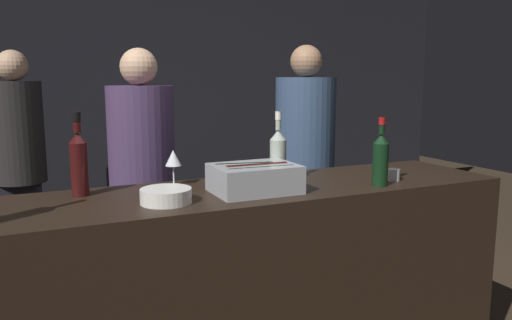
{
  "coord_description": "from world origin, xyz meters",
  "views": [
    {
      "loc": [
        -0.92,
        -1.68,
        1.47
      ],
      "look_at": [
        0.0,
        0.33,
        1.11
      ],
      "focal_mm": 35.0,
      "sensor_mm": 36.0,
      "label": 1
    }
  ],
  "objects_px": {
    "red_wine_bottle_black_foil": "(79,161)",
    "person_in_hoodie": "(305,160)",
    "ice_bin_with_bottles": "(255,177)",
    "bowl_white": "(166,195)",
    "red_wine_bottle_burgundy": "(381,158)",
    "white_wine_bottle": "(278,154)",
    "wine_glass": "(173,159)",
    "person_blond_tee": "(143,177)",
    "candle_votive": "(393,175)",
    "person_grey_polo": "(19,158)"
  },
  "relations": [
    {
      "from": "white_wine_bottle",
      "to": "red_wine_bottle_burgundy",
      "type": "bearing_deg",
      "value": -34.24
    },
    {
      "from": "wine_glass",
      "to": "red_wine_bottle_burgundy",
      "type": "relative_size",
      "value": 0.52
    },
    {
      "from": "person_in_hoodie",
      "to": "person_grey_polo",
      "type": "height_order",
      "value": "person_in_hoodie"
    },
    {
      "from": "red_wine_bottle_burgundy",
      "to": "white_wine_bottle",
      "type": "xyz_separation_m",
      "value": [
        -0.39,
        0.26,
        0.0
      ]
    },
    {
      "from": "bowl_white",
      "to": "red_wine_bottle_black_foil",
      "type": "bearing_deg",
      "value": 137.0
    },
    {
      "from": "wine_glass",
      "to": "red_wine_bottle_black_foil",
      "type": "xyz_separation_m",
      "value": [
        -0.41,
        -0.03,
        0.03
      ]
    },
    {
      "from": "ice_bin_with_bottles",
      "to": "red_wine_bottle_burgundy",
      "type": "xyz_separation_m",
      "value": [
        0.57,
        -0.12,
        0.06
      ]
    },
    {
      "from": "red_wine_bottle_black_foil",
      "to": "person_blond_tee",
      "type": "bearing_deg",
      "value": 60.56
    },
    {
      "from": "red_wine_bottle_burgundy",
      "to": "white_wine_bottle",
      "type": "height_order",
      "value": "white_wine_bottle"
    },
    {
      "from": "bowl_white",
      "to": "white_wine_bottle",
      "type": "height_order",
      "value": "white_wine_bottle"
    },
    {
      "from": "candle_votive",
      "to": "red_wine_bottle_black_foil",
      "type": "height_order",
      "value": "red_wine_bottle_black_foil"
    },
    {
      "from": "bowl_white",
      "to": "wine_glass",
      "type": "xyz_separation_m",
      "value": [
        0.12,
        0.3,
        0.09
      ]
    },
    {
      "from": "wine_glass",
      "to": "person_grey_polo",
      "type": "bearing_deg",
      "value": 111.82
    },
    {
      "from": "candle_votive",
      "to": "person_grey_polo",
      "type": "bearing_deg",
      "value": 129.85
    },
    {
      "from": "ice_bin_with_bottles",
      "to": "red_wine_bottle_black_foil",
      "type": "relative_size",
      "value": 1.02
    },
    {
      "from": "wine_glass",
      "to": "candle_votive",
      "type": "xyz_separation_m",
      "value": [
        0.98,
        -0.32,
        -0.09
      ]
    },
    {
      "from": "wine_glass",
      "to": "person_in_hoodie",
      "type": "height_order",
      "value": "person_in_hoodie"
    },
    {
      "from": "candle_votive",
      "to": "person_blond_tee",
      "type": "bearing_deg",
      "value": 134.13
    },
    {
      "from": "bowl_white",
      "to": "red_wine_bottle_black_foil",
      "type": "xyz_separation_m",
      "value": [
        -0.29,
        0.27,
        0.12
      ]
    },
    {
      "from": "person_blond_tee",
      "to": "white_wine_bottle",
      "type": "bearing_deg",
      "value": 128.23
    },
    {
      "from": "wine_glass",
      "to": "person_in_hoodie",
      "type": "distance_m",
      "value": 1.32
    },
    {
      "from": "red_wine_bottle_black_foil",
      "to": "person_grey_polo",
      "type": "xyz_separation_m",
      "value": [
        -0.25,
        1.67,
        -0.21
      ]
    },
    {
      "from": "ice_bin_with_bottles",
      "to": "candle_votive",
      "type": "height_order",
      "value": "ice_bin_with_bottles"
    },
    {
      "from": "red_wine_bottle_black_foil",
      "to": "person_grey_polo",
      "type": "height_order",
      "value": "person_grey_polo"
    },
    {
      "from": "bowl_white",
      "to": "wine_glass",
      "type": "relative_size",
      "value": 1.22
    },
    {
      "from": "wine_glass",
      "to": "white_wine_bottle",
      "type": "height_order",
      "value": "white_wine_bottle"
    },
    {
      "from": "white_wine_bottle",
      "to": "person_blond_tee",
      "type": "xyz_separation_m",
      "value": [
        -0.46,
        0.82,
        -0.22
      ]
    },
    {
      "from": "candle_votive",
      "to": "red_wine_bottle_burgundy",
      "type": "bearing_deg",
      "value": -153.4
    },
    {
      "from": "wine_glass",
      "to": "white_wine_bottle",
      "type": "distance_m",
      "value": 0.48
    },
    {
      "from": "bowl_white",
      "to": "red_wine_bottle_black_foil",
      "type": "distance_m",
      "value": 0.41
    },
    {
      "from": "bowl_white",
      "to": "person_blond_tee",
      "type": "xyz_separation_m",
      "value": [
        0.12,
        0.99,
        -0.11
      ]
    },
    {
      "from": "wine_glass",
      "to": "person_in_hoodie",
      "type": "relative_size",
      "value": 0.1
    },
    {
      "from": "bowl_white",
      "to": "person_in_hoodie",
      "type": "xyz_separation_m",
      "value": [
        1.22,
        1.01,
        -0.09
      ]
    },
    {
      "from": "red_wine_bottle_black_foil",
      "to": "person_in_hoodie",
      "type": "distance_m",
      "value": 1.69
    },
    {
      "from": "candle_votive",
      "to": "red_wine_bottle_burgundy",
      "type": "distance_m",
      "value": 0.18
    },
    {
      "from": "bowl_white",
      "to": "red_wine_bottle_burgundy",
      "type": "relative_size",
      "value": 0.64
    },
    {
      "from": "bowl_white",
      "to": "person_blond_tee",
      "type": "distance_m",
      "value": 1.01
    },
    {
      "from": "red_wine_bottle_black_foil",
      "to": "person_blond_tee",
      "type": "relative_size",
      "value": 0.21
    },
    {
      "from": "red_wine_bottle_burgundy",
      "to": "ice_bin_with_bottles",
      "type": "bearing_deg",
      "value": 168.31
    },
    {
      "from": "candle_votive",
      "to": "person_grey_polo",
      "type": "distance_m",
      "value": 2.56
    },
    {
      "from": "person_grey_polo",
      "to": "red_wine_bottle_burgundy",
      "type": "bearing_deg",
      "value": 107.54
    },
    {
      "from": "red_wine_bottle_burgundy",
      "to": "red_wine_bottle_black_foil",
      "type": "distance_m",
      "value": 1.31
    },
    {
      "from": "person_in_hoodie",
      "to": "candle_votive",
      "type": "bearing_deg",
      "value": 113.8
    },
    {
      "from": "bowl_white",
      "to": "white_wine_bottle",
      "type": "relative_size",
      "value": 0.6
    },
    {
      "from": "red_wine_bottle_burgundy",
      "to": "white_wine_bottle",
      "type": "relative_size",
      "value": 0.94
    },
    {
      "from": "red_wine_bottle_black_foil",
      "to": "wine_glass",
      "type": "bearing_deg",
      "value": 4.57
    },
    {
      "from": "ice_bin_with_bottles",
      "to": "person_in_hoodie",
      "type": "bearing_deg",
      "value": 50.14
    },
    {
      "from": "white_wine_bottle",
      "to": "person_grey_polo",
      "type": "xyz_separation_m",
      "value": [
        -1.12,
        1.77,
        -0.2
      ]
    },
    {
      "from": "bowl_white",
      "to": "red_wine_bottle_burgundy",
      "type": "xyz_separation_m",
      "value": [
        0.97,
        -0.09,
        0.1
      ]
    },
    {
      "from": "ice_bin_with_bottles",
      "to": "person_blond_tee",
      "type": "distance_m",
      "value": 1.01
    }
  ]
}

